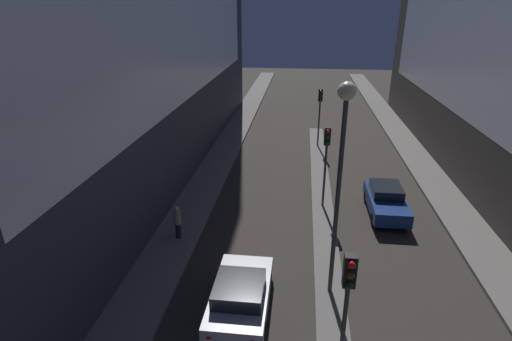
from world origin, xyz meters
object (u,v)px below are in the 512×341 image
(traffic_light_mid, at_px, (327,149))
(car_left_lane, at_px, (240,295))
(car_right_lane, at_px, (386,200))
(traffic_light_far, at_px, (320,104))
(street_lamp, at_px, (342,148))
(traffic_light_near, at_px, (347,294))
(pedestrian_on_left_sidewalk, at_px, (177,221))

(traffic_light_mid, bearing_deg, car_left_lane, -111.11)
(car_left_lane, bearing_deg, car_right_lane, 51.43)
(traffic_light_mid, xyz_separation_m, traffic_light_far, (0.00, 9.86, 0.00))
(traffic_light_mid, distance_m, traffic_light_far, 9.86)
(traffic_light_mid, relative_size, street_lamp, 0.56)
(traffic_light_near, relative_size, traffic_light_mid, 1.00)
(car_right_lane, distance_m, pedestrian_on_left_sidewalk, 10.53)
(traffic_light_near, height_order, pedestrian_on_left_sidewalk, traffic_light_near)
(pedestrian_on_left_sidewalk, bearing_deg, car_right_lane, 20.80)
(street_lamp, relative_size, pedestrian_on_left_sidewalk, 4.84)
(traffic_light_mid, bearing_deg, traffic_light_far, 90.00)
(traffic_light_near, bearing_deg, street_lamp, 90.00)
(traffic_light_near, bearing_deg, car_right_lane, 73.47)
(traffic_light_mid, xyz_separation_m, pedestrian_on_left_sidewalk, (-6.67, -4.00, -2.30))
(street_lamp, xyz_separation_m, car_left_lane, (-3.17, -1.33, -5.03))
(car_right_lane, bearing_deg, car_left_lane, -128.57)
(traffic_light_mid, bearing_deg, car_right_lane, -4.66)
(traffic_light_far, relative_size, pedestrian_on_left_sidewalk, 2.68)
(street_lamp, distance_m, car_right_lane, 8.88)
(traffic_light_mid, xyz_separation_m, street_lamp, (0.00, -6.88, 2.44))
(traffic_light_far, relative_size, car_left_lane, 1.06)
(car_right_lane, bearing_deg, street_lamp, -115.58)
(car_left_lane, bearing_deg, pedestrian_on_left_sidewalk, 129.74)
(traffic_light_near, height_order, car_right_lane, traffic_light_near)
(traffic_light_near, relative_size, street_lamp, 0.56)
(traffic_light_near, relative_size, car_left_lane, 1.06)
(car_left_lane, height_order, pedestrian_on_left_sidewalk, pedestrian_on_left_sidewalk)
(car_right_lane, bearing_deg, traffic_light_mid, 175.34)
(traffic_light_near, xyz_separation_m, car_left_lane, (-3.17, 2.73, -2.59))
(street_lamp, relative_size, car_left_lane, 1.91)
(car_left_lane, bearing_deg, traffic_light_mid, 68.89)
(traffic_light_far, xyz_separation_m, car_left_lane, (-3.17, -18.07, -2.59))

